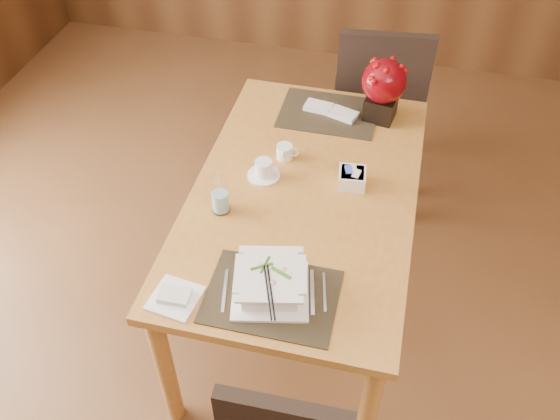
% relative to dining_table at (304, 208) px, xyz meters
% --- Properties ---
extents(ground, '(6.00, 6.00, 0.00)m').
position_rel_dining_table_xyz_m(ground, '(0.00, -0.60, -0.65)').
color(ground, brown).
rests_on(ground, ground).
extents(dining_table, '(0.90, 1.50, 0.75)m').
position_rel_dining_table_xyz_m(dining_table, '(0.00, 0.00, 0.00)').
color(dining_table, '#C68437').
rests_on(dining_table, ground).
extents(placemat_near, '(0.45, 0.33, 0.01)m').
position_rel_dining_table_xyz_m(placemat_near, '(0.00, -0.55, 0.10)').
color(placemat_near, black).
rests_on(placemat_near, dining_table).
extents(placemat_far, '(0.45, 0.33, 0.01)m').
position_rel_dining_table_xyz_m(placemat_far, '(0.00, 0.55, 0.10)').
color(placemat_far, black).
rests_on(placemat_far, dining_table).
extents(soup_setting, '(0.31, 0.31, 0.11)m').
position_rel_dining_table_xyz_m(soup_setting, '(-0.01, -0.53, 0.15)').
color(soup_setting, white).
rests_on(soup_setting, dining_table).
extents(coffee_cup, '(0.14, 0.14, 0.08)m').
position_rel_dining_table_xyz_m(coffee_cup, '(-0.18, 0.05, 0.13)').
color(coffee_cup, white).
rests_on(coffee_cup, dining_table).
extents(water_glass, '(0.08, 0.08, 0.17)m').
position_rel_dining_table_xyz_m(water_glass, '(-0.30, -0.19, 0.18)').
color(water_glass, silver).
rests_on(water_glass, dining_table).
extents(creamer_jug, '(0.10, 0.10, 0.06)m').
position_rel_dining_table_xyz_m(creamer_jug, '(-0.13, 0.19, 0.13)').
color(creamer_jug, white).
rests_on(creamer_jug, dining_table).
extents(sugar_caddy, '(0.12, 0.12, 0.07)m').
position_rel_dining_table_xyz_m(sugar_caddy, '(0.18, 0.08, 0.13)').
color(sugar_caddy, white).
rests_on(sugar_caddy, dining_table).
extents(berry_decor, '(0.20, 0.20, 0.30)m').
position_rel_dining_table_xyz_m(berry_decor, '(0.24, 0.58, 0.27)').
color(berry_decor, black).
rests_on(berry_decor, dining_table).
extents(napkins_far, '(0.27, 0.15, 0.02)m').
position_rel_dining_table_xyz_m(napkins_far, '(0.02, 0.55, 0.11)').
color(napkins_far, white).
rests_on(napkins_far, dining_table).
extents(bread_plate, '(0.18, 0.18, 0.01)m').
position_rel_dining_table_xyz_m(bread_plate, '(-0.32, -0.64, 0.10)').
color(bread_plate, white).
rests_on(bread_plate, dining_table).
extents(far_chair, '(0.53, 0.53, 1.03)m').
position_rel_dining_table_xyz_m(far_chair, '(0.20, 0.97, -0.07)').
color(far_chair, black).
rests_on(far_chair, ground).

